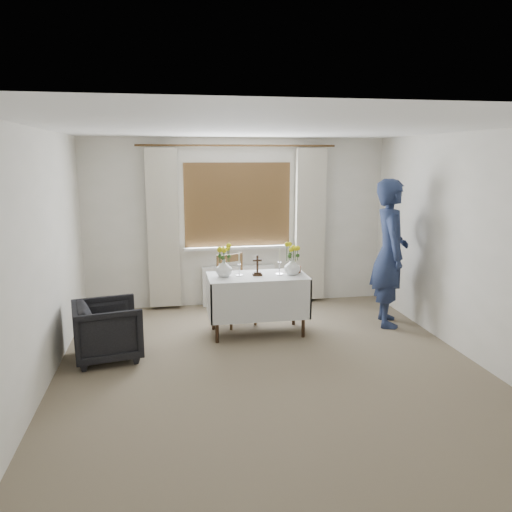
{
  "coord_description": "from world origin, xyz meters",
  "views": [
    {
      "loc": [
        -1.04,
        -4.86,
        2.23
      ],
      "look_at": [
        -0.0,
        0.92,
        1.05
      ],
      "focal_mm": 35.0,
      "sensor_mm": 36.0,
      "label": 1
    }
  ],
  "objects_px": {
    "altar_table": "(257,305)",
    "person": "(390,253)",
    "wooden_chair": "(237,290)",
    "flower_vase_right": "(292,266)",
    "armchair": "(108,330)",
    "flower_vase_left": "(224,268)",
    "wooden_cross": "(257,265)"
  },
  "relations": [
    {
      "from": "wooden_chair",
      "to": "armchair",
      "type": "relative_size",
      "value": 1.3
    },
    {
      "from": "flower_vase_right",
      "to": "altar_table",
      "type": "bearing_deg",
      "value": 175.6
    },
    {
      "from": "wooden_chair",
      "to": "armchair",
      "type": "bearing_deg",
      "value": -170.86
    },
    {
      "from": "altar_table",
      "to": "flower_vase_left",
      "type": "relative_size",
      "value": 5.71
    },
    {
      "from": "flower_vase_left",
      "to": "person",
      "type": "bearing_deg",
      "value": 1.17
    },
    {
      "from": "person",
      "to": "flower_vase_left",
      "type": "height_order",
      "value": "person"
    },
    {
      "from": "wooden_chair",
      "to": "flower_vase_right",
      "type": "height_order",
      "value": "flower_vase_right"
    },
    {
      "from": "person",
      "to": "flower_vase_left",
      "type": "bearing_deg",
      "value": 105.32
    },
    {
      "from": "person",
      "to": "flower_vase_left",
      "type": "xyz_separation_m",
      "value": [
        -2.21,
        -0.05,
        -0.1
      ]
    },
    {
      "from": "wooden_chair",
      "to": "flower_vase_left",
      "type": "bearing_deg",
      "value": -138.69
    },
    {
      "from": "armchair",
      "to": "flower_vase_left",
      "type": "height_order",
      "value": "flower_vase_left"
    },
    {
      "from": "wooden_chair",
      "to": "flower_vase_left",
      "type": "relative_size",
      "value": 4.3
    },
    {
      "from": "armchair",
      "to": "wooden_cross",
      "type": "bearing_deg",
      "value": -85.97
    },
    {
      "from": "wooden_chair",
      "to": "wooden_cross",
      "type": "relative_size",
      "value": 3.62
    },
    {
      "from": "armchair",
      "to": "wooden_cross",
      "type": "xyz_separation_m",
      "value": [
        1.78,
        0.49,
        0.56
      ]
    },
    {
      "from": "altar_table",
      "to": "wooden_cross",
      "type": "height_order",
      "value": "wooden_cross"
    },
    {
      "from": "altar_table",
      "to": "person",
      "type": "bearing_deg",
      "value": 2.07
    },
    {
      "from": "flower_vase_right",
      "to": "wooden_cross",
      "type": "bearing_deg",
      "value": 175.51
    },
    {
      "from": "wooden_chair",
      "to": "flower_vase_right",
      "type": "xyz_separation_m",
      "value": [
        0.65,
        -0.46,
        0.4
      ]
    },
    {
      "from": "altar_table",
      "to": "person",
      "type": "xyz_separation_m",
      "value": [
        1.79,
        0.06,
        0.59
      ]
    },
    {
      "from": "altar_table",
      "to": "armchair",
      "type": "distance_m",
      "value": 1.85
    },
    {
      "from": "armchair",
      "to": "wooden_cross",
      "type": "distance_m",
      "value": 1.94
    },
    {
      "from": "person",
      "to": "flower_vase_right",
      "type": "relative_size",
      "value": 9.08
    },
    {
      "from": "altar_table",
      "to": "armchair",
      "type": "height_order",
      "value": "altar_table"
    },
    {
      "from": "altar_table",
      "to": "flower_vase_right",
      "type": "height_order",
      "value": "flower_vase_right"
    },
    {
      "from": "flower_vase_left",
      "to": "flower_vase_right",
      "type": "bearing_deg",
      "value": -3.56
    },
    {
      "from": "wooden_cross",
      "to": "flower_vase_left",
      "type": "xyz_separation_m",
      "value": [
        -0.42,
        0.02,
        -0.02
      ]
    },
    {
      "from": "altar_table",
      "to": "armchair",
      "type": "relative_size",
      "value": 1.73
    },
    {
      "from": "armchair",
      "to": "wooden_chair",
      "type": "bearing_deg",
      "value": -71.29
    },
    {
      "from": "wooden_cross",
      "to": "flower_vase_left",
      "type": "distance_m",
      "value": 0.42
    },
    {
      "from": "flower_vase_left",
      "to": "altar_table",
      "type": "bearing_deg",
      "value": -2.68
    },
    {
      "from": "armchair",
      "to": "wooden_cross",
      "type": "height_order",
      "value": "wooden_cross"
    }
  ]
}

